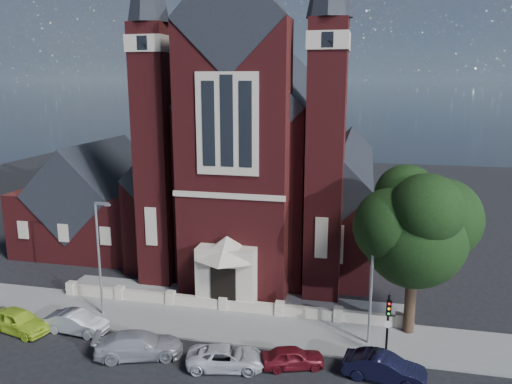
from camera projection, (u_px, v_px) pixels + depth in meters
The scene contains 16 objects.
ground at pixel (251, 267), 43.40m from camera, with size 120.00×120.00×0.00m, color black.
pavement_strip at pixel (215, 323), 33.40m from camera, with size 60.00×5.00×0.12m, color slate.
forecourt_paving at pixel (231, 299), 37.21m from camera, with size 26.00×3.00×0.14m, color slate.
forecourt_wall at pixel (224, 310), 35.31m from camera, with size 24.00×0.40×0.90m, color beige.
church at pixel (269, 161), 49.17m from camera, with size 20.01×34.90×29.20m.
parish_hall at pixel (99, 205), 48.79m from camera, with size 12.00×12.20×10.24m.
street_tree at pixel (417, 231), 30.35m from camera, with size 6.40×6.60×10.70m.
street_lamp_left at pixel (100, 252), 33.60m from camera, with size 1.16×0.22×8.09m.
street_lamp_right at pixel (373, 274), 29.77m from camera, with size 1.16×0.22×8.09m.
traffic_signal at pixel (388, 319), 28.52m from camera, with size 0.28×0.42×4.00m.
car_lime_van at pixel (18, 321), 32.19m from camera, with size 1.78×4.44×1.51m, color #B5D82B.
car_silver_a at pixel (77, 323), 32.08m from camera, with size 1.46×4.19×1.38m, color gray.
car_silver_b at pixel (139, 345), 29.28m from camera, with size 2.08×5.12×1.49m, color gray.
car_white_suv at pixel (226, 358), 28.16m from camera, with size 2.07×4.49×1.25m, color silver.
car_dark_red at pixel (293, 357), 28.20m from camera, with size 1.45×3.61×1.23m, color #5F1018.
car_navy at pixel (384, 368), 26.96m from camera, with size 1.54×4.42×1.46m, color black.
Camera 1 is at (9.34, -24.83, 15.93)m, focal length 35.00 mm.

